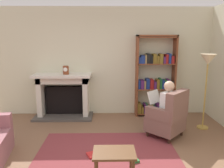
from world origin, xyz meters
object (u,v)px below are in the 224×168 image
object	(u,v)px
mantel_clock	(66,70)
seated_reader	(164,106)
bookshelf	(155,78)
floor_lamp	(208,66)
fireplace	(64,94)
side_table	(114,157)
armchair_reading	(168,117)

from	to	relation	value
mantel_clock	seated_reader	size ratio (longest dim) A/B	0.18
bookshelf	floor_lamp	distance (m)	1.32
fireplace	side_table	bearing A→B (deg)	-66.75
seated_reader	floor_lamp	distance (m)	1.28
armchair_reading	seated_reader	xyz separation A→B (m)	(-0.08, 0.08, 0.20)
side_table	seated_reader	bearing A→B (deg)	56.43
bookshelf	floor_lamp	size ratio (longest dim) A/B	1.25
armchair_reading	side_table	size ratio (longest dim) A/B	1.73
armchair_reading	side_table	bearing A→B (deg)	6.79
fireplace	seated_reader	size ratio (longest dim) A/B	1.25
fireplace	mantel_clock	world-z (taller)	mantel_clock
side_table	floor_lamp	xyz separation A→B (m)	(2.00, 1.91, 0.97)
floor_lamp	fireplace	bearing A→B (deg)	165.16
armchair_reading	bookshelf	bearing A→B (deg)	-135.85
bookshelf	side_table	world-z (taller)	bookshelf
side_table	floor_lamp	distance (m)	2.93
mantel_clock	side_table	size ratio (longest dim) A/B	0.36
mantel_clock	armchair_reading	bearing A→B (deg)	-28.35
mantel_clock	seated_reader	distance (m)	2.45
fireplace	floor_lamp	size ratio (longest dim) A/B	0.88
fireplace	mantel_clock	xyz separation A→B (m)	(0.10, -0.10, 0.61)
seated_reader	side_table	size ratio (longest dim) A/B	2.04
fireplace	bookshelf	distance (m)	2.32
bookshelf	armchair_reading	size ratio (longest dim) A/B	2.08
bookshelf	seated_reader	world-z (taller)	bookshelf
floor_lamp	seated_reader	bearing A→B (deg)	-159.76
mantel_clock	seated_reader	bearing A→B (deg)	-27.59
bookshelf	seated_reader	size ratio (longest dim) A/B	1.77
fireplace	floor_lamp	bearing A→B (deg)	-14.84
bookshelf	seated_reader	bearing A→B (deg)	-93.70
bookshelf	armchair_reading	distance (m)	1.42
armchair_reading	seated_reader	world-z (taller)	seated_reader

